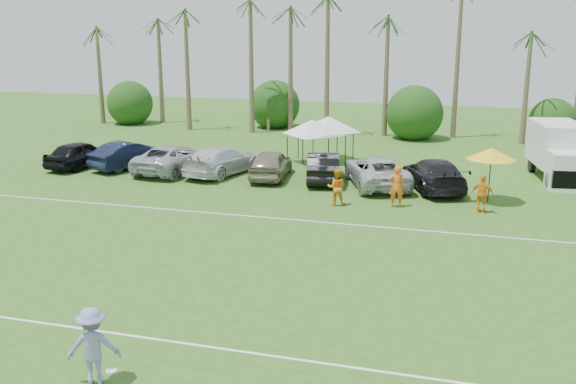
# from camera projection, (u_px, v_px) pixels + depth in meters

# --- Properties ---
(ground) EXTENTS (120.00, 120.00, 0.00)m
(ground) POSITION_uv_depth(u_px,v_px,m) (43.00, 364.00, 16.50)
(ground) COLOR #315E1C
(ground) RESTS_ON ground
(field_lines) EXTENTS (80.00, 12.10, 0.01)m
(field_lines) POSITION_uv_depth(u_px,v_px,m) (178.00, 259.00, 23.95)
(field_lines) COLOR white
(field_lines) RESTS_ON ground
(palm_tree_0) EXTENTS (2.40, 2.40, 8.90)m
(palm_tree_0) POSITION_uv_depth(u_px,v_px,m) (93.00, 38.00, 55.86)
(palm_tree_0) COLOR brown
(palm_tree_0) RESTS_ON ground
(palm_tree_1) EXTENTS (2.40, 2.40, 9.90)m
(palm_tree_1) POSITION_uv_depth(u_px,v_px,m) (144.00, 27.00, 54.31)
(palm_tree_1) COLOR brown
(palm_tree_1) RESTS_ON ground
(palm_tree_2) EXTENTS (2.40, 2.40, 10.90)m
(palm_tree_2) POSITION_uv_depth(u_px,v_px,m) (198.00, 17.00, 52.76)
(palm_tree_2) COLOR brown
(palm_tree_2) RESTS_ON ground
(palm_tree_3) EXTENTS (2.40, 2.40, 11.90)m
(palm_tree_3) POSITION_uv_depth(u_px,v_px,m) (244.00, 5.00, 51.48)
(palm_tree_3) COLOR brown
(palm_tree_3) RESTS_ON ground
(palm_tree_4) EXTENTS (2.40, 2.40, 8.90)m
(palm_tree_4) POSITION_uv_depth(u_px,v_px,m) (292.00, 39.00, 51.06)
(palm_tree_4) COLOR brown
(palm_tree_4) RESTS_ON ground
(palm_tree_5) EXTENTS (2.40, 2.40, 9.90)m
(palm_tree_5) POSITION_uv_depth(u_px,v_px,m) (341.00, 27.00, 49.78)
(palm_tree_5) COLOR brown
(palm_tree_5) RESTS_ON ground
(palm_tree_6) EXTENTS (2.40, 2.40, 10.90)m
(palm_tree_6) POSITION_uv_depth(u_px,v_px,m) (393.00, 16.00, 48.50)
(palm_tree_6) COLOR brown
(palm_tree_6) RESTS_ON ground
(palm_tree_7) EXTENTS (2.40, 2.40, 11.90)m
(palm_tree_7) POSITION_uv_depth(u_px,v_px,m) (448.00, 3.00, 47.22)
(palm_tree_7) COLOR brown
(palm_tree_7) RESTS_ON ground
(palm_tree_8) EXTENTS (2.40, 2.40, 8.90)m
(palm_tree_8) POSITION_uv_depth(u_px,v_px,m) (517.00, 40.00, 46.54)
(palm_tree_8) COLOR brown
(palm_tree_8) RESTS_ON ground
(bush_tree_0) EXTENTS (4.00, 4.00, 4.00)m
(bush_tree_0) POSITION_uv_depth(u_px,v_px,m) (134.00, 103.00, 57.41)
(bush_tree_0) COLOR brown
(bush_tree_0) RESTS_ON ground
(bush_tree_1) EXTENTS (4.00, 4.00, 4.00)m
(bush_tree_1) POSITION_uv_depth(u_px,v_px,m) (272.00, 108.00, 53.95)
(bush_tree_1) COLOR brown
(bush_tree_1) RESTS_ON ground
(bush_tree_2) EXTENTS (4.00, 4.00, 4.00)m
(bush_tree_2) POSITION_uv_depth(u_px,v_px,m) (416.00, 113.00, 50.75)
(bush_tree_2) COLOR brown
(bush_tree_2) RESTS_ON ground
(bush_tree_3) EXTENTS (4.00, 4.00, 4.00)m
(bush_tree_3) POSITION_uv_depth(u_px,v_px,m) (551.00, 117.00, 48.09)
(bush_tree_3) COLOR brown
(bush_tree_3) RESTS_ON ground
(sideline_player_a) EXTENTS (0.79, 0.58, 2.01)m
(sideline_player_a) POSITION_uv_depth(u_px,v_px,m) (397.00, 186.00, 30.65)
(sideline_player_a) COLOR orange
(sideline_player_a) RESTS_ON ground
(sideline_player_b) EXTENTS (1.01, 0.87, 1.80)m
(sideline_player_b) POSITION_uv_depth(u_px,v_px,m) (336.00, 187.00, 30.93)
(sideline_player_b) COLOR orange
(sideline_player_b) RESTS_ON ground
(sideline_player_c) EXTENTS (1.14, 0.75, 1.80)m
(sideline_player_c) POSITION_uv_depth(u_px,v_px,m) (483.00, 194.00, 29.70)
(sideline_player_c) COLOR orange
(sideline_player_c) RESTS_ON ground
(box_truck) EXTENTS (3.19, 6.37, 3.14)m
(box_truck) POSITION_uv_depth(u_px,v_px,m) (560.00, 151.00, 35.90)
(box_truck) COLOR white
(box_truck) RESTS_ON ground
(canopy_tent_left) EXTENTS (4.02, 4.02, 3.26)m
(canopy_tent_left) POSITION_uv_depth(u_px,v_px,m) (313.00, 120.00, 39.94)
(canopy_tent_left) COLOR black
(canopy_tent_left) RESTS_ON ground
(canopy_tent_right) EXTENTS (4.18, 4.18, 3.39)m
(canopy_tent_right) POSITION_uv_depth(u_px,v_px,m) (329.00, 116.00, 40.60)
(canopy_tent_right) COLOR black
(canopy_tent_right) RESTS_ON ground
(market_umbrella) EXTENTS (2.43, 2.43, 2.71)m
(market_umbrella) POSITION_uv_depth(u_px,v_px,m) (491.00, 154.00, 31.11)
(market_umbrella) COLOR black
(market_umbrella) RESTS_ON ground
(frisbee_player) EXTENTS (1.45, 1.16, 1.97)m
(frisbee_player) POSITION_uv_depth(u_px,v_px,m) (93.00, 346.00, 15.39)
(frisbee_player) COLOR #8886BE
(frisbee_player) RESTS_ON ground
(parked_car_0) EXTENTS (2.65, 5.08, 1.65)m
(parked_car_0) POSITION_uv_depth(u_px,v_px,m) (80.00, 154.00, 39.38)
(parked_car_0) COLOR black
(parked_car_0) RESTS_ON ground
(parked_car_1) EXTENTS (3.40, 5.30, 1.65)m
(parked_car_1) POSITION_uv_depth(u_px,v_px,m) (129.00, 155.00, 39.11)
(parked_car_1) COLOR black
(parked_car_1) RESTS_ON ground
(parked_car_2) EXTENTS (3.27, 6.16, 1.65)m
(parked_car_2) POSITION_uv_depth(u_px,v_px,m) (173.00, 158.00, 38.13)
(parked_car_2) COLOR #AFB1B8
(parked_car_2) RESTS_ON ground
(parked_car_3) EXTENTS (3.61, 6.07, 1.65)m
(parked_car_3) POSITION_uv_depth(u_px,v_px,m) (222.00, 160.00, 37.49)
(parked_car_3) COLOR silver
(parked_car_3) RESTS_ON ground
(parked_car_4) EXTENTS (2.51, 5.04, 1.65)m
(parked_car_4) POSITION_uv_depth(u_px,v_px,m) (271.00, 164.00, 36.53)
(parked_car_4) COLOR gray
(parked_car_4) RESTS_ON ground
(parked_car_5) EXTENTS (2.77, 5.26, 1.65)m
(parked_car_5) POSITION_uv_depth(u_px,v_px,m) (323.00, 166.00, 35.88)
(parked_car_5) COLOR black
(parked_car_5) RESTS_ON ground
(parked_car_6) EXTENTS (4.70, 6.52, 1.65)m
(parked_car_6) POSITION_uv_depth(u_px,v_px,m) (377.00, 171.00, 34.75)
(parked_car_6) COLOR silver
(parked_car_6) RESTS_ON ground
(parked_car_7) EXTENTS (4.14, 6.13, 1.65)m
(parked_car_7) POSITION_uv_depth(u_px,v_px,m) (434.00, 174.00, 33.98)
(parked_car_7) COLOR black
(parked_car_7) RESTS_ON ground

